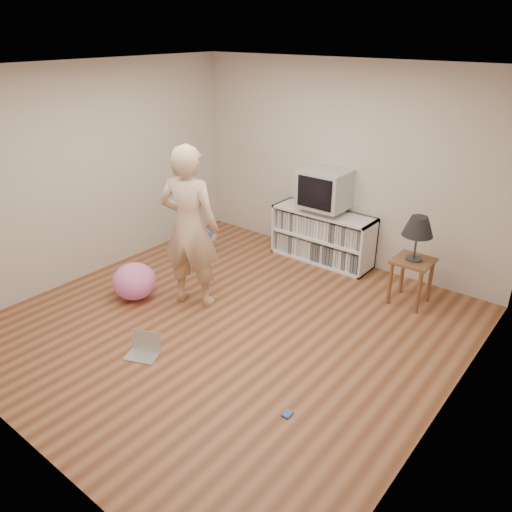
{
  "coord_description": "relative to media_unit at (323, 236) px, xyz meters",
  "views": [
    {
      "loc": [
        3.07,
        -3.41,
        2.95
      ],
      "look_at": [
        0.03,
        0.4,
        0.68
      ],
      "focal_mm": 35.0,
      "sensor_mm": 36.0,
      "label": 1
    }
  ],
  "objects": [
    {
      "name": "ceiling",
      "position": [
        0.11,
        -2.04,
        2.25
      ],
      "size": [
        4.5,
        4.5,
        0.01
      ],
      "primitive_type": "cube",
      "color": "white",
      "rests_on": "walls"
    },
    {
      "name": "walls",
      "position": [
        0.11,
        -2.04,
        0.95
      ],
      "size": [
        4.52,
        4.52,
        2.6
      ],
      "color": "beige",
      "rests_on": "ground"
    },
    {
      "name": "ground",
      "position": [
        0.11,
        -2.04,
        -0.35
      ],
      "size": [
        4.5,
        4.5,
        0.0
      ],
      "primitive_type": "plane",
      "color": "brown",
      "rests_on": "ground"
    },
    {
      "name": "dvd_deck",
      "position": [
        0.0,
        -0.02,
        0.39
      ],
      "size": [
        0.45,
        0.35,
        0.07
      ],
      "primitive_type": "cube",
      "color": "gray",
      "rests_on": "media_unit"
    },
    {
      "name": "laptop",
      "position": [
        -0.21,
        -2.96,
        -0.29
      ],
      "size": [
        0.38,
        0.35,
        0.21
      ],
      "rotation": [
        0.0,
        0.0,
        0.38
      ],
      "color": "silver",
      "rests_on": "ground"
    },
    {
      "name": "plush_blue",
      "position": [
        -1.49,
        -0.92,
        -0.17
      ],
      "size": [
        0.46,
        0.41,
        0.43
      ],
      "rotation": [
        0.0,
        0.0,
        -0.41
      ],
      "color": "blue",
      "rests_on": "ground"
    },
    {
      "name": "side_table",
      "position": [
        1.41,
        -0.39,
        0.07
      ],
      "size": [
        0.42,
        0.42,
        0.55
      ],
      "color": "brown",
      "rests_on": "ground"
    },
    {
      "name": "playing_cards",
      "position": [
        1.39,
        -2.78,
        -0.34
      ],
      "size": [
        0.07,
        0.09,
        0.02
      ],
      "primitive_type": "cube",
      "rotation": [
        0.0,
        0.0,
        0.03
      ],
      "color": "#4160AF",
      "rests_on": "ground"
    },
    {
      "name": "crt_tv",
      "position": [
        0.0,
        -0.02,
        0.67
      ],
      "size": [
        0.6,
        0.53,
        0.5
      ],
      "color": "#ACACB1",
      "rests_on": "dvd_deck"
    },
    {
      "name": "person",
      "position": [
        -0.56,
        -1.92,
        0.58
      ],
      "size": [
        0.79,
        0.64,
        1.85
      ],
      "primitive_type": "imported",
      "rotation": [
        0.0,
        0.0,
        3.49
      ],
      "color": "#D8B293",
      "rests_on": "ground"
    },
    {
      "name": "plush_pink",
      "position": [
        -1.16,
        -2.29,
        -0.13
      ],
      "size": [
        0.63,
        0.63,
        0.43
      ],
      "primitive_type": "ellipsoid",
      "rotation": [
        0.0,
        0.0,
        -0.28
      ],
      "color": "#FD74CF",
      "rests_on": "ground"
    },
    {
      "name": "table_lamp",
      "position": [
        1.41,
        -0.39,
        0.59
      ],
      "size": [
        0.34,
        0.34,
        0.52
      ],
      "color": "#333333",
      "rests_on": "side_table"
    },
    {
      "name": "media_unit",
      "position": [
        0.0,
        0.0,
        0.0
      ],
      "size": [
        1.4,
        0.45,
        0.7
      ],
      "color": "white",
      "rests_on": "ground"
    }
  ]
}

